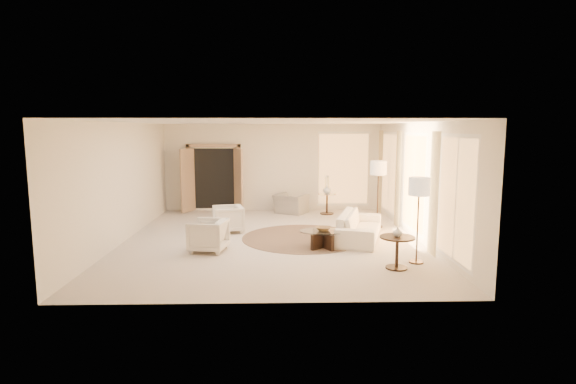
{
  "coord_description": "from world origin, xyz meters",
  "views": [
    {
      "loc": [
        0.13,
        -10.58,
        2.64
      ],
      "look_at": [
        0.4,
        0.4,
        1.1
      ],
      "focal_mm": 28.0,
      "sensor_mm": 36.0,
      "label": 1
    }
  ],
  "objects_px": {
    "coffee_table": "(323,237)",
    "end_table": "(397,247)",
    "side_vase": "(327,189)",
    "end_vase": "(398,232)",
    "accent_chair": "(291,200)",
    "side_table": "(327,202)",
    "bowl": "(323,229)",
    "floor_lamp_near": "(378,171)",
    "armchair_right": "(208,234)",
    "floor_lamp_far": "(419,190)",
    "sofa": "(360,226)",
    "armchair_left": "(228,218)"
  },
  "relations": [
    {
      "from": "sofa",
      "to": "floor_lamp_near",
      "type": "relative_size",
      "value": 1.24
    },
    {
      "from": "accent_chair",
      "to": "end_table",
      "type": "height_order",
      "value": "accent_chair"
    },
    {
      "from": "side_table",
      "to": "floor_lamp_near",
      "type": "xyz_separation_m",
      "value": [
        1.16,
        -1.92,
        1.14
      ]
    },
    {
      "from": "accent_chair",
      "to": "floor_lamp_far",
      "type": "height_order",
      "value": "floor_lamp_far"
    },
    {
      "from": "floor_lamp_near",
      "to": "side_vase",
      "type": "height_order",
      "value": "floor_lamp_near"
    },
    {
      "from": "side_table",
      "to": "end_vase",
      "type": "height_order",
      "value": "end_vase"
    },
    {
      "from": "bowl",
      "to": "end_table",
      "type": "bearing_deg",
      "value": -51.29
    },
    {
      "from": "coffee_table",
      "to": "floor_lamp_far",
      "type": "bearing_deg",
      "value": -34.39
    },
    {
      "from": "accent_chair",
      "to": "side_vase",
      "type": "distance_m",
      "value": 1.19
    },
    {
      "from": "sofa",
      "to": "end_vase",
      "type": "height_order",
      "value": "end_vase"
    },
    {
      "from": "accent_chair",
      "to": "coffee_table",
      "type": "relative_size",
      "value": 0.76
    },
    {
      "from": "accent_chair",
      "to": "end_table",
      "type": "bearing_deg",
      "value": 138.1
    },
    {
      "from": "armchair_left",
      "to": "side_table",
      "type": "height_order",
      "value": "armchair_left"
    },
    {
      "from": "accent_chair",
      "to": "side_table",
      "type": "xyz_separation_m",
      "value": [
        1.12,
        -0.16,
        -0.02
      ]
    },
    {
      "from": "coffee_table",
      "to": "end_table",
      "type": "xyz_separation_m",
      "value": [
        1.24,
        -1.55,
        0.18
      ]
    },
    {
      "from": "armchair_right",
      "to": "side_table",
      "type": "bearing_deg",
      "value": 154.87
    },
    {
      "from": "sofa",
      "to": "end_vase",
      "type": "distance_m",
      "value": 2.33
    },
    {
      "from": "side_table",
      "to": "sofa",
      "type": "bearing_deg",
      "value": -82.78
    },
    {
      "from": "accent_chair",
      "to": "bowl",
      "type": "xyz_separation_m",
      "value": [
        0.6,
        -4.19,
        0.03
      ]
    },
    {
      "from": "end_table",
      "to": "bowl",
      "type": "height_order",
      "value": "end_table"
    },
    {
      "from": "accent_chair",
      "to": "floor_lamp_near",
      "type": "height_order",
      "value": "floor_lamp_near"
    },
    {
      "from": "accent_chair",
      "to": "floor_lamp_near",
      "type": "relative_size",
      "value": 0.52
    },
    {
      "from": "side_table",
      "to": "side_vase",
      "type": "xyz_separation_m",
      "value": [
        -0.0,
        0.0,
        0.39
      ]
    },
    {
      "from": "bowl",
      "to": "end_vase",
      "type": "xyz_separation_m",
      "value": [
        1.24,
        -1.55,
        0.28
      ]
    },
    {
      "from": "armchair_right",
      "to": "side_vase",
      "type": "xyz_separation_m",
      "value": [
        3.06,
        4.25,
        0.39
      ]
    },
    {
      "from": "armchair_left",
      "to": "end_vase",
      "type": "height_order",
      "value": "end_vase"
    },
    {
      "from": "floor_lamp_near",
      "to": "end_table",
      "type": "bearing_deg",
      "value": -96.85
    },
    {
      "from": "sofa",
      "to": "side_vase",
      "type": "relative_size",
      "value": 8.29
    },
    {
      "from": "end_table",
      "to": "end_vase",
      "type": "bearing_deg",
      "value": 0.0
    },
    {
      "from": "end_table",
      "to": "floor_lamp_near",
      "type": "relative_size",
      "value": 0.37
    },
    {
      "from": "side_vase",
      "to": "end_vase",
      "type": "bearing_deg",
      "value": -82.68
    },
    {
      "from": "coffee_table",
      "to": "accent_chair",
      "type": "bearing_deg",
      "value": 98.1
    },
    {
      "from": "floor_lamp_near",
      "to": "side_vase",
      "type": "xyz_separation_m",
      "value": [
        -1.16,
        1.92,
        -0.75
      ]
    },
    {
      "from": "coffee_table",
      "to": "end_vase",
      "type": "relative_size",
      "value": 6.59
    },
    {
      "from": "side_table",
      "to": "floor_lamp_far",
      "type": "xyz_separation_m",
      "value": [
        1.21,
        -5.21,
        1.06
      ]
    },
    {
      "from": "accent_chair",
      "to": "end_vase",
      "type": "distance_m",
      "value": 6.03
    },
    {
      "from": "armchair_right",
      "to": "end_vase",
      "type": "relative_size",
      "value": 4.1
    },
    {
      "from": "sofa",
      "to": "side_vase",
      "type": "xyz_separation_m",
      "value": [
        -0.42,
        3.3,
        0.45
      ]
    },
    {
      "from": "accent_chair",
      "to": "end_table",
      "type": "relative_size",
      "value": 1.41
    },
    {
      "from": "floor_lamp_near",
      "to": "floor_lamp_far",
      "type": "xyz_separation_m",
      "value": [
        0.05,
        -3.3,
        -0.07
      ]
    },
    {
      "from": "bowl",
      "to": "floor_lamp_near",
      "type": "bearing_deg",
      "value": 51.4
    },
    {
      "from": "armchair_right",
      "to": "floor_lamp_far",
      "type": "height_order",
      "value": "floor_lamp_far"
    },
    {
      "from": "bowl",
      "to": "accent_chair",
      "type": "bearing_deg",
      "value": 98.1
    },
    {
      "from": "end_vase",
      "to": "end_table",
      "type": "bearing_deg",
      "value": 0.0
    },
    {
      "from": "armchair_right",
      "to": "bowl",
      "type": "distance_m",
      "value": 2.55
    },
    {
      "from": "armchair_left",
      "to": "armchair_right",
      "type": "xyz_separation_m",
      "value": [
        -0.23,
        -1.84,
        0.01
      ]
    },
    {
      "from": "side_vase",
      "to": "armchair_left",
      "type": "bearing_deg",
      "value": -139.71
    },
    {
      "from": "sofa",
      "to": "floor_lamp_near",
      "type": "height_order",
      "value": "floor_lamp_near"
    },
    {
      "from": "side_table",
      "to": "bowl",
      "type": "relative_size",
      "value": 1.89
    },
    {
      "from": "sofa",
      "to": "coffee_table",
      "type": "bearing_deg",
      "value": 144.06
    }
  ]
}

